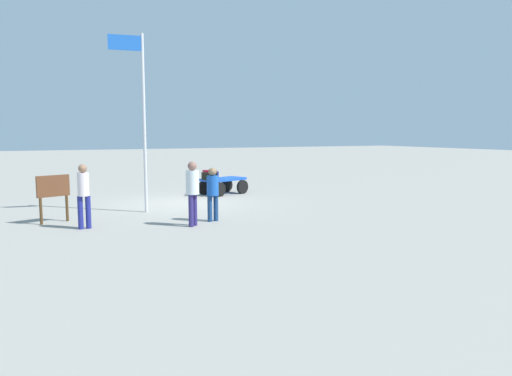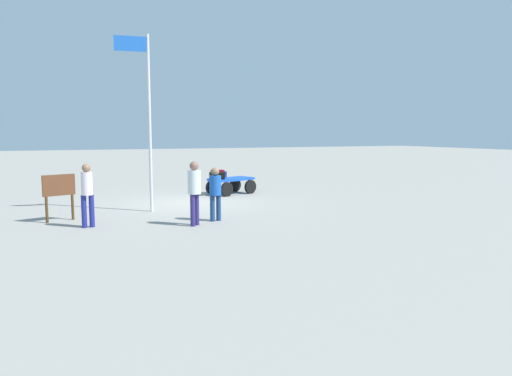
{
  "view_description": "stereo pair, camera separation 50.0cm",
  "coord_description": "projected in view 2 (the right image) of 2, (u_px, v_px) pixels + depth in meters",
  "views": [
    {
      "loc": [
        5.14,
        16.96,
        2.58
      ],
      "look_at": [
        -0.09,
        6.0,
        1.18
      ],
      "focal_mm": 33.77,
      "sensor_mm": 36.0,
      "label": 1
    },
    {
      "loc": [
        4.69,
        17.17,
        2.58
      ],
      "look_at": [
        -0.09,
        6.0,
        1.18
      ],
      "focal_mm": 33.77,
      "sensor_mm": 36.0,
      "label": 2
    }
  ],
  "objects": [
    {
      "name": "ground_plane",
      "position": [
        190.0,
        203.0,
        17.81
      ],
      "size": [
        120.0,
        120.0,
        0.0
      ],
      "primitive_type": "plane",
      "color": "gray"
    },
    {
      "name": "luggage_cart",
      "position": [
        231.0,
        183.0,
        20.31
      ],
      "size": [
        2.17,
        1.7,
        0.68
      ],
      "color": "blue",
      "rests_on": "ground"
    },
    {
      "name": "suitcase_navy",
      "position": [
        218.0,
        174.0,
        20.05
      ],
      "size": [
        0.53,
        0.4,
        0.35
      ],
      "color": "maroon",
      "rests_on": "luggage_cart"
    },
    {
      "name": "suitcase_tan",
      "position": [
        217.0,
        176.0,
        19.68
      ],
      "size": [
        0.67,
        0.49,
        0.29
      ],
      "color": "black",
      "rests_on": "luggage_cart"
    },
    {
      "name": "suitcase_maroon",
      "position": [
        219.0,
        174.0,
        20.47
      ],
      "size": [
        0.63,
        0.42,
        0.26
      ],
      "color": "navy",
      "rests_on": "luggage_cart"
    },
    {
      "name": "worker_lead",
      "position": [
        215.0,
        190.0,
        14.04
      ],
      "size": [
        0.39,
        0.39,
        1.57
      ],
      "color": "navy",
      "rests_on": "ground"
    },
    {
      "name": "worker_trailing",
      "position": [
        194.0,
        187.0,
        13.3
      ],
      "size": [
        0.51,
        0.51,
        1.8
      ],
      "color": "navy",
      "rests_on": "ground"
    },
    {
      "name": "worker_supervisor",
      "position": [
        87.0,
        191.0,
        13.06
      ],
      "size": [
        0.34,
        0.31,
        1.75
      ],
      "color": "navy",
      "rests_on": "ground"
    },
    {
      "name": "flagpole",
      "position": [
        146.0,
        109.0,
        15.45
      ],
      "size": [
        1.09,
        0.15,
        5.69
      ],
      "color": "silver",
      "rests_on": "ground"
    },
    {
      "name": "signboard",
      "position": [
        59.0,
        190.0,
        13.98
      ],
      "size": [
        0.91,
        0.39,
        1.37
      ],
      "color": "#4C3319",
      "rests_on": "ground"
    }
  ]
}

